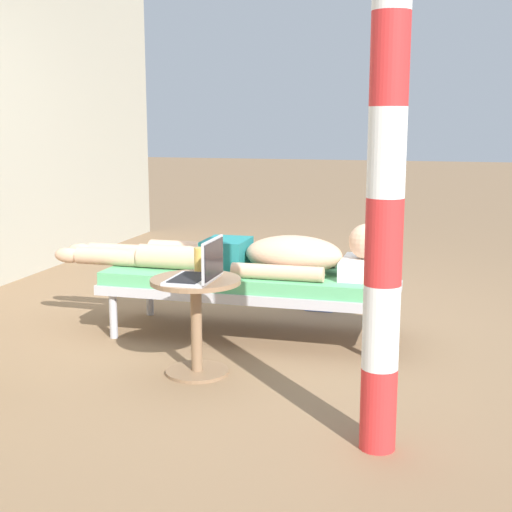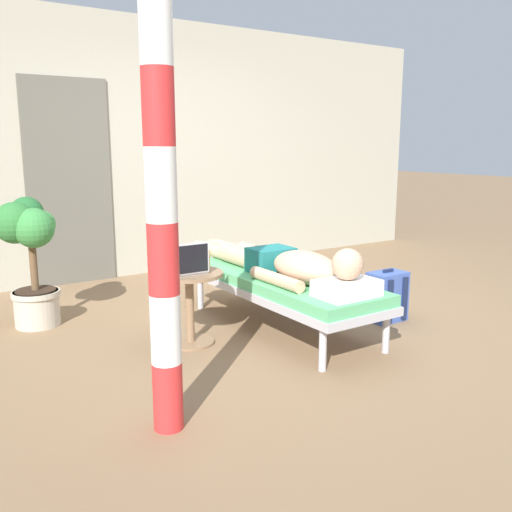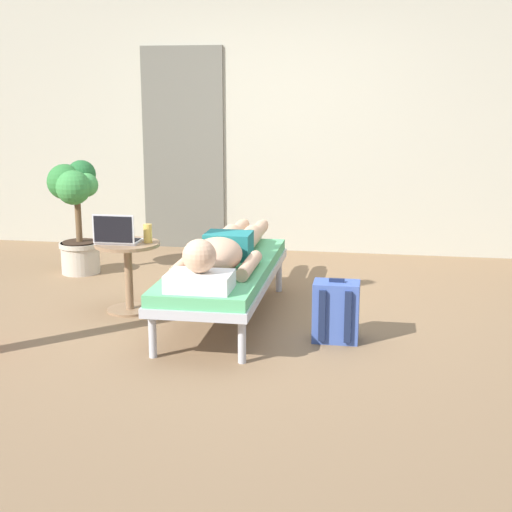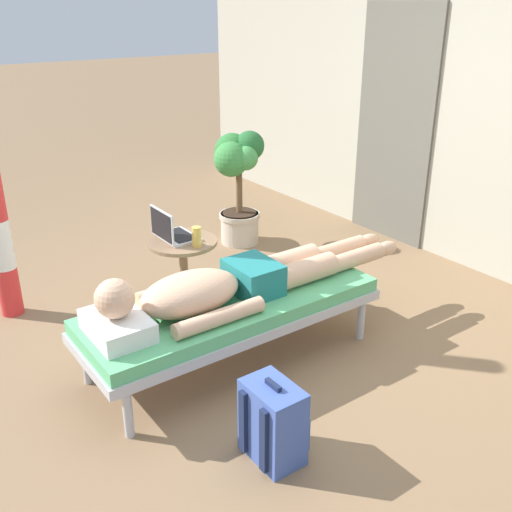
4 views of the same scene
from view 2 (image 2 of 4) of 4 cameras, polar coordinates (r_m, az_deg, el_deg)
name	(u,v)px [view 2 (image 2 of 4)]	position (r m, az deg, el deg)	size (l,w,h in m)	color
ground_plane	(280,323)	(4.51, 2.41, -6.81)	(40.00, 40.00, 0.00)	#846647
house_wall_back	(150,149)	(6.30, -10.74, 10.68)	(7.60, 0.20, 2.70)	#B2AD99
house_door_panel	(69,183)	(5.90, -18.51, 7.05)	(0.84, 0.03, 2.04)	#625F54
lounge_chair	(282,285)	(4.29, 2.72, -2.95)	(0.66, 1.83, 0.42)	#B7B7BC
person_reclining	(285,264)	(4.22, 3.01, -0.80)	(0.53, 2.17, 0.32)	white
side_table	(190,295)	(3.98, -6.79, -3.99)	(0.48, 0.48, 0.52)	#8C6B4C
laptop	(184,266)	(3.86, -7.32, -1.06)	(0.31, 0.24, 0.23)	silver
drink_glass	(206,259)	(4.02, -5.15, -0.36)	(0.06, 0.06, 0.14)	gold
backpack	(386,297)	(4.63, 13.16, -4.06)	(0.30, 0.26, 0.42)	#3F59A5
potted_plant	(30,249)	(4.62, -22.08, 0.64)	(0.46, 0.48, 1.01)	#BFB29E
porch_post	(161,185)	(2.64, -9.67, 7.17)	(0.15, 0.15, 2.44)	red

